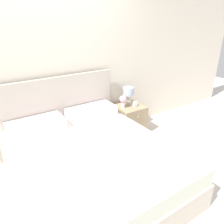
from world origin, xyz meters
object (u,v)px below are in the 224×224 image
alarm_clock (135,104)px  nightstand (129,120)px  bed (90,161)px  flower_vase (123,100)px  table_lamp (128,93)px

alarm_clock → nightstand: bearing=150.5°
bed → alarm_clock: size_ratio=26.15×
nightstand → alarm_clock: (0.08, -0.05, 0.29)m
nightstand → flower_vase: (-0.13, 0.01, 0.38)m
bed → flower_vase: (1.02, 0.72, 0.35)m
flower_vase → alarm_clock: size_ratio=2.69×
table_lamp → bed: bearing=-146.0°
nightstand → table_lamp: size_ratio=1.70×
table_lamp → flower_vase: (-0.17, -0.08, -0.07)m
nightstand → table_lamp: bearing=68.3°
flower_vase → table_lamp: bearing=26.3°
nightstand → alarm_clock: bearing=-29.5°
bed → nightstand: (1.14, 0.70, -0.03)m
bed → table_lamp: 1.49m
bed → table_lamp: (1.18, 0.80, 0.42)m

